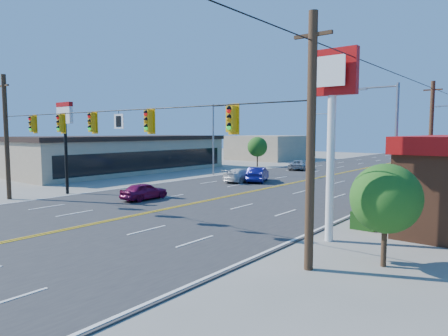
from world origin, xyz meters
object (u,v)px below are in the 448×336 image
Objects in this scene: kfc_pylon at (332,106)px; car_silver at (299,165)px; pizza_hut_sign at (65,128)px; signal_span at (104,132)px; car_magenta at (144,192)px; car_blue at (258,175)px; car_white at (242,176)px.

kfc_pylon is 1.91× the size of car_silver.
pizza_hut_sign is at bearing 180.00° from kfc_pylon.
signal_span is at bearing -20.19° from pizza_hut_sign.
kfc_pylon reaches higher than car_magenta.
car_silver is (-5.79, 33.07, -4.27)m from signal_span.
car_blue is at bearing 132.53° from kfc_pylon.
car_blue is at bearing 63.25° from pizza_hut_sign.
pizza_hut_sign is 8.67m from car_magenta.
signal_span reaches higher than kfc_pylon.
pizza_hut_sign reaches higher than car_magenta.
pizza_hut_sign is at bearing 39.66° from car_blue.
car_blue is (7.80, 15.48, -4.46)m from pizza_hut_sign.
car_magenta is 13.68m from car_blue.
signal_span is 5.41× the size of car_white.
car_blue is 0.98× the size of car_silver.
signal_span is at bearing 84.36° from car_silver.
pizza_hut_sign reaches higher than car_white.
car_magenta is 0.83× the size of car_blue.
car_white is (6.67, 14.45, -4.53)m from pizza_hut_sign.
car_silver is (-2.05, 27.25, 0.01)m from car_magenta.
pizza_hut_sign is 1.57× the size of car_blue.
pizza_hut_sign is at bearing 66.74° from car_white.
signal_span is at bearing -160.22° from kfc_pylon.
pizza_hut_sign is 1.54× the size of car_silver.
kfc_pylon is at bearing 172.24° from car_magenta.
car_silver is (5.09, 29.07, -4.56)m from pizza_hut_sign.
signal_span is 8.12m from car_magenta.
pizza_hut_sign reaches higher than car_silver.
pizza_hut_sign is at bearing 13.44° from car_magenta.
signal_span is 3.55× the size of pizza_hut_sign.
signal_span reaches higher than car_white.
signal_span is 2.86× the size of kfc_pylon.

